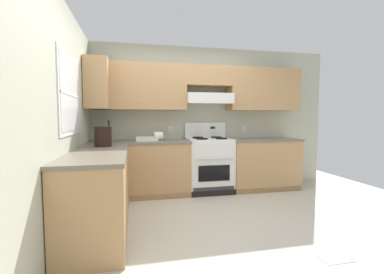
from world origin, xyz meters
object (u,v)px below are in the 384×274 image
Objects in this scene: wine_bottle at (109,133)px; bucket at (103,136)px; paper_towel_roll at (158,136)px; stove at (209,164)px; bowl at (147,140)px.

wine_bottle is 0.83m from bucket.
wine_bottle is 0.80m from paper_towel_roll.
wine_bottle is 2.32× the size of paper_towel_roll.
stove is 4.59× the size of bucket.
wine_bottle is at bearing 89.71° from bucket.
bowl is 2.47× the size of paper_towel_roll.
paper_towel_roll is (0.20, 0.07, 0.05)m from bowl.
stove is 1.93m from bucket.
paper_towel_roll is at bearing 45.48° from bucket.
stove is at bearing -1.93° from wine_bottle.
stove is 1.01m from paper_towel_roll.
wine_bottle is (-1.67, 0.06, 0.56)m from stove.
stove is at bearing 1.58° from bowl.
paper_towel_roll reaches higher than bowl.
wine_bottle is at bearing 171.87° from bowl.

